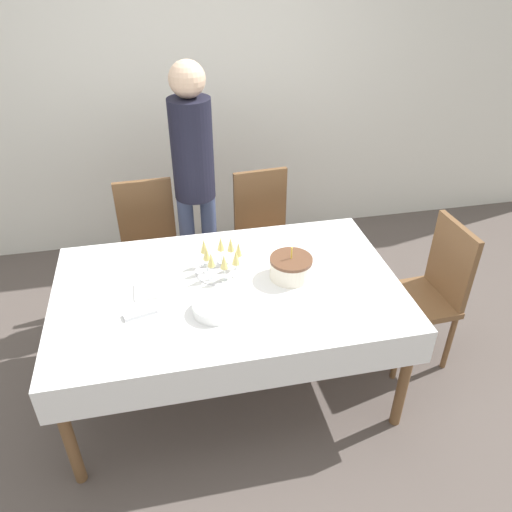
{
  "coord_description": "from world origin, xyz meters",
  "views": [
    {
      "loc": [
        -0.3,
        -2.21,
        2.41
      ],
      "look_at": [
        0.18,
        0.08,
        0.87
      ],
      "focal_mm": 35.0,
      "sensor_mm": 36.0,
      "label": 1
    }
  ],
  "objects": [
    {
      "name": "ground_plane",
      "position": [
        0.0,
        0.0,
        0.0
      ],
      "size": [
        12.0,
        12.0,
        0.0
      ],
      "primitive_type": "plane",
      "color": "#564C47"
    },
    {
      "name": "person_standing",
      "position": [
        -0.07,
        0.94,
        1.07
      ],
      "size": [
        0.28,
        0.28,
        1.75
      ],
      "color": "#3F4C72",
      "rests_on": "ground_plane"
    },
    {
      "name": "plate_stack_main",
      "position": [
        -0.1,
        -0.21,
        0.78
      ],
      "size": [
        0.23,
        0.23,
        0.06
      ],
      "color": "white",
      "rests_on": "dining_table"
    },
    {
      "name": "wall_back",
      "position": [
        0.0,
        1.86,
        1.35
      ],
      "size": [
        8.0,
        0.05,
        2.7
      ],
      "color": "silver",
      "rests_on": "ground_plane"
    },
    {
      "name": "dining_chair_far_right",
      "position": [
        0.42,
        0.91,
        0.53
      ],
      "size": [
        0.45,
        0.45,
        0.96
      ],
      "color": "brown",
      "rests_on": "ground_plane"
    },
    {
      "name": "dining_table",
      "position": [
        0.0,
        0.0,
        0.65
      ],
      "size": [
        1.91,
        1.18,
        0.75
      ],
      "color": "white",
      "rests_on": "ground_plane"
    },
    {
      "name": "fork_pile",
      "position": [
        -0.48,
        -0.15,
        0.76
      ],
      "size": [
        0.18,
        0.1,
        0.02
      ],
      "color": "silver",
      "rests_on": "dining_table"
    },
    {
      "name": "dining_chair_far_left",
      "position": [
        -0.43,
        0.91,
        0.53
      ],
      "size": [
        0.43,
        0.43,
        0.96
      ],
      "color": "brown",
      "rests_on": "ground_plane"
    },
    {
      "name": "cake_knife",
      "position": [
        0.42,
        -0.19,
        0.75
      ],
      "size": [
        0.28,
        0.14,
        0.0
      ],
      "color": "silver",
      "rests_on": "dining_table"
    },
    {
      "name": "napkin_pile",
      "position": [
        -0.43,
        0.03,
        0.75
      ],
      "size": [
        0.15,
        0.15,
        0.01
      ],
      "color": "white",
      "rests_on": "dining_table"
    },
    {
      "name": "birthday_cake",
      "position": [
        0.36,
        0.01,
        0.81
      ],
      "size": [
        0.24,
        0.24,
        0.2
      ],
      "color": "silver",
      "rests_on": "dining_table"
    },
    {
      "name": "champagne_tray",
      "position": [
        -0.01,
        0.14,
        0.84
      ],
      "size": [
        0.31,
        0.31,
        0.18
      ],
      "color": "silver",
      "rests_on": "dining_table"
    },
    {
      "name": "dining_chair_right_end",
      "position": [
        1.27,
        0.0,
        0.53
      ],
      "size": [
        0.44,
        0.44,
        0.96
      ],
      "color": "brown",
      "rests_on": "ground_plane"
    }
  ]
}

